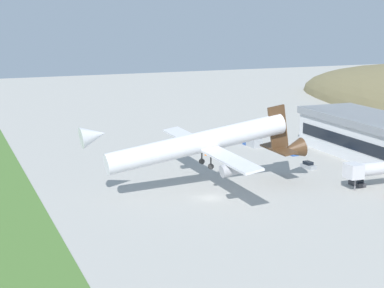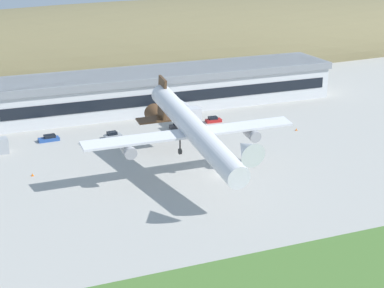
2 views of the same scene
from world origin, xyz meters
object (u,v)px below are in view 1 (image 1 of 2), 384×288
at_px(jetway_0, 376,168).
at_px(cargo_airplane, 203,144).
at_px(traffic_cone_1, 205,154).
at_px(service_car_1, 357,183).
at_px(service_car_2, 308,166).
at_px(service_car_0, 291,152).
at_px(fuel_truck, 253,140).

height_order(jetway_0, cargo_airplane, cargo_airplane).
bearing_deg(traffic_cone_1, service_car_1, 26.00).
height_order(service_car_2, traffic_cone_1, service_car_2).
bearing_deg(traffic_cone_1, service_car_2, 38.81).
xyz_separation_m(service_car_0, fuel_truck, (-12.14, -4.28, 0.92)).
bearing_deg(service_car_0, traffic_cone_1, -109.05).
height_order(jetway_0, service_car_2, jetway_0).
relative_size(jetway_0, traffic_cone_1, 26.47).
height_order(cargo_airplane, service_car_0, cargo_airplane).
xyz_separation_m(cargo_airplane, fuel_truck, (-33.13, 27.91, -7.84)).
xyz_separation_m(cargo_airplane, service_car_0, (-20.99, 32.20, -8.76)).
xyz_separation_m(jetway_0, service_car_2, (-18.68, -3.82, -3.36)).
distance_m(service_car_1, traffic_cone_1, 40.59).
bearing_deg(service_car_1, traffic_cone_1, -154.00).
relative_size(cargo_airplane, traffic_cone_1, 80.50).
bearing_deg(fuel_truck, traffic_cone_1, -71.14).
height_order(service_car_2, fuel_truck, fuel_truck).
bearing_deg(service_car_1, fuel_truck, -176.88).
bearing_deg(jetway_0, service_car_1, -136.90).
relative_size(service_car_0, traffic_cone_1, 7.96).
bearing_deg(traffic_cone_1, jetway_0, 27.36).
distance_m(service_car_2, fuel_truck, 25.69).
relative_size(service_car_0, service_car_1, 1.27).
bearing_deg(fuel_truck, cargo_airplane, -40.12).
relative_size(fuel_truck, traffic_cone_1, 10.83).
height_order(fuel_truck, traffic_cone_1, fuel_truck).
bearing_deg(fuel_truck, jetway_0, 6.03).
distance_m(jetway_0, traffic_cone_1, 44.12).
height_order(service_car_1, traffic_cone_1, service_car_1).
xyz_separation_m(jetway_0, cargo_airplane, (-11.22, -32.60, 5.36)).
bearing_deg(jetway_0, cargo_airplane, -109.00).
height_order(jetway_0, service_car_1, jetway_0).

